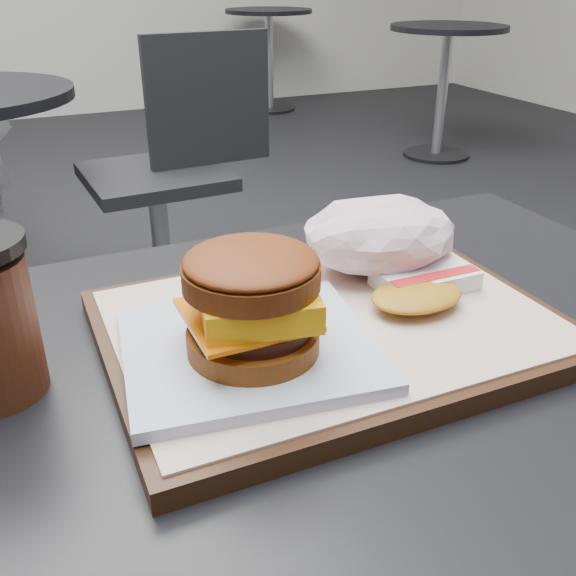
{
  "coord_description": "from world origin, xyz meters",
  "views": [
    {
      "loc": [
        -0.22,
        -0.38,
        1.06
      ],
      "look_at": [
        -0.04,
        0.03,
        0.83
      ],
      "focal_mm": 40.0,
      "sensor_mm": 36.0,
      "label": 1
    }
  ],
  "objects_px": {
    "breakfast_sandwich": "(252,314)",
    "hash_brown": "(421,286)",
    "serving_tray": "(330,327)",
    "neighbor_chair": "(175,158)",
    "customer_table": "(333,528)",
    "crumpled_wrapper": "(380,236)"
  },
  "relations": [
    {
      "from": "breakfast_sandwich",
      "to": "hash_brown",
      "type": "relative_size",
      "value": 1.77
    },
    {
      "from": "serving_tray",
      "to": "neighbor_chair",
      "type": "xyz_separation_m",
      "value": [
        0.25,
        1.54,
        -0.27
      ]
    },
    {
      "from": "customer_table",
      "to": "neighbor_chair",
      "type": "bearing_deg",
      "value": 80.45
    },
    {
      "from": "customer_table",
      "to": "hash_brown",
      "type": "relative_size",
      "value": 6.69
    },
    {
      "from": "customer_table",
      "to": "crumpled_wrapper",
      "type": "height_order",
      "value": "crumpled_wrapper"
    },
    {
      "from": "serving_tray",
      "to": "neighbor_chair",
      "type": "distance_m",
      "value": 1.58
    },
    {
      "from": "breakfast_sandwich",
      "to": "neighbor_chair",
      "type": "height_order",
      "value": "breakfast_sandwich"
    },
    {
      "from": "customer_table",
      "to": "crumpled_wrapper",
      "type": "xyz_separation_m",
      "value": [
        0.1,
        0.11,
        0.24
      ]
    },
    {
      "from": "hash_brown",
      "to": "neighbor_chair",
      "type": "bearing_deg",
      "value": 84.0
    },
    {
      "from": "customer_table",
      "to": "neighbor_chair",
      "type": "relative_size",
      "value": 0.91
    },
    {
      "from": "customer_table",
      "to": "serving_tray",
      "type": "distance_m",
      "value": 0.2
    },
    {
      "from": "breakfast_sandwich",
      "to": "crumpled_wrapper",
      "type": "relative_size",
      "value": 1.37
    },
    {
      "from": "breakfast_sandwich",
      "to": "neighbor_chair",
      "type": "bearing_deg",
      "value": 77.85
    },
    {
      "from": "customer_table",
      "to": "hash_brown",
      "type": "xyz_separation_m",
      "value": [
        0.1,
        0.04,
        0.22
      ]
    },
    {
      "from": "neighbor_chair",
      "to": "hash_brown",
      "type": "bearing_deg",
      "value": -96.0
    },
    {
      "from": "serving_tray",
      "to": "hash_brown",
      "type": "distance_m",
      "value": 0.09
    },
    {
      "from": "customer_table",
      "to": "breakfast_sandwich",
      "type": "xyz_separation_m",
      "value": [
        -0.07,
        0.01,
        0.24
      ]
    },
    {
      "from": "hash_brown",
      "to": "neighbor_chair",
      "type": "distance_m",
      "value": 1.58
    },
    {
      "from": "serving_tray",
      "to": "crumpled_wrapper",
      "type": "bearing_deg",
      "value": 37.77
    },
    {
      "from": "serving_tray",
      "to": "neighbor_chair",
      "type": "height_order",
      "value": "neighbor_chair"
    },
    {
      "from": "serving_tray",
      "to": "breakfast_sandwich",
      "type": "xyz_separation_m",
      "value": [
        -0.08,
        -0.03,
        0.05
      ]
    },
    {
      "from": "hash_brown",
      "to": "crumpled_wrapper",
      "type": "distance_m",
      "value": 0.07
    }
  ]
}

